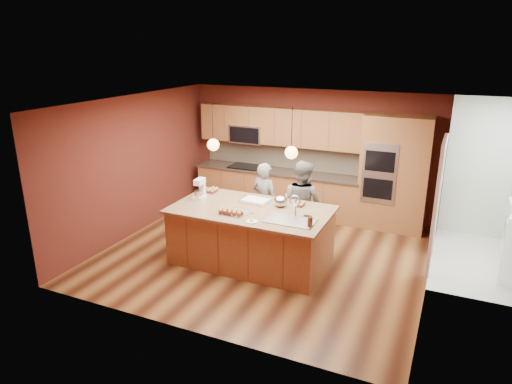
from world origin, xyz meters
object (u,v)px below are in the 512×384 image
at_px(island, 252,235).
at_px(stand_mixer, 200,190).
at_px(mixing_bowl, 281,201).
at_px(person_right, 302,204).
at_px(person_left, 265,201).

xyz_separation_m(island, stand_mixer, (-1.06, 0.10, 0.63)).
bearing_deg(mixing_bowl, person_right, 78.32).
bearing_deg(person_right, person_left, 16.78).
distance_m(island, person_right, 1.18).
distance_m(person_right, mixing_bowl, 0.76).
xyz_separation_m(person_left, mixing_bowl, (0.59, -0.70, 0.31)).
relative_size(person_right, stand_mixer, 4.49).
bearing_deg(person_left, stand_mixer, 60.32).
bearing_deg(person_left, person_right, -165.30).
relative_size(island, stand_mixer, 7.32).
height_order(person_left, stand_mixer, person_left).
bearing_deg(stand_mixer, mixing_bowl, 2.49).
bearing_deg(person_right, mixing_bowl, 95.10).
height_order(person_right, mixing_bowl, person_right).
relative_size(island, person_left, 1.75).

